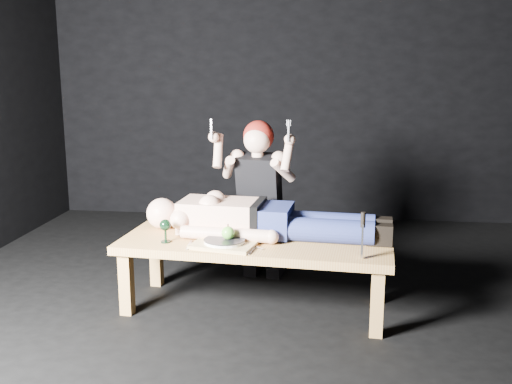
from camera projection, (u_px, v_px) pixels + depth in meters
The scene contains 13 objects.
ground at pixel (283, 317), 3.62m from camera, with size 5.00×5.00×0.00m, color black.
back_wall at pixel (303, 68), 5.74m from camera, with size 5.00×5.00×0.00m, color black.
table at pixel (255, 274), 3.72m from camera, with size 1.69×0.64×0.45m, color tan.
lying_man at pixel (267, 215), 3.77m from camera, with size 1.69×0.52×0.26m, color #DBAB92, non-canonical shape.
kneeling_woman at pixel (262, 198), 4.19m from camera, with size 0.63×0.71×1.19m, color black, non-canonical shape.
serving_tray at pixel (224, 244), 3.56m from camera, with size 0.37×0.27×0.02m, color tan.
plate at pixel (224, 241), 3.55m from camera, with size 0.25×0.25×0.02m, color white.
apple at pixel (228, 233), 3.55m from camera, with size 0.08×0.08×0.08m, color #449521.
goblet at pixel (165, 231), 3.62m from camera, with size 0.07×0.07×0.15m, color black, non-canonical shape.
fork_flat at pixel (189, 245), 3.57m from camera, with size 0.02×0.18×0.01m, color #B2B2B7.
knife_flat at pixel (252, 250), 3.47m from camera, with size 0.02×0.18×0.01m, color #B2B2B7.
spoon_flat at pixel (253, 246), 3.55m from camera, with size 0.02×0.18×0.01m, color #B2B2B7.
carving_knife at pixel (363, 236), 3.30m from camera, with size 0.03×0.04×0.27m, color #B2B2B7, non-canonical shape.
Camera 1 is at (0.24, -3.38, 1.52)m, focal length 41.20 mm.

